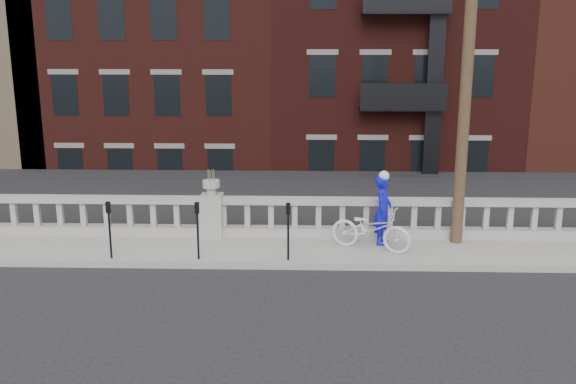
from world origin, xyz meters
name	(u,v)px	position (x,y,z in m)	size (l,w,h in m)	color
ground	(185,302)	(0.00, 0.00, 0.00)	(120.00, 120.00, 0.00)	black
sidewalk	(207,250)	(0.00, 3.00, 0.07)	(32.00, 2.20, 0.15)	gray
balustrade	(212,217)	(0.00, 3.95, 0.64)	(28.00, 0.34, 1.03)	gray
planter_pedestal	(212,210)	(0.00, 3.95, 0.83)	(0.55, 0.55, 1.76)	gray
lower_level	(273,85)	(0.56, 23.04, 2.63)	(80.00, 44.00, 20.80)	#605E59
utility_pole	(469,34)	(6.20, 3.60, 5.24)	(1.60, 0.28, 10.00)	#422D1E
parking_meter_b	(109,223)	(-2.11, 2.15, 1.00)	(0.10, 0.09, 1.36)	black
parking_meter_c	(198,224)	(-0.07, 2.15, 1.00)	(0.10, 0.09, 1.36)	black
parking_meter_d	(288,225)	(2.02, 2.15, 1.00)	(0.10, 0.09, 1.36)	black
bicycle	(371,229)	(3.99, 2.95, 0.67)	(0.69, 1.99, 1.05)	silver
cyclist	(383,210)	(4.32, 3.43, 1.02)	(0.64, 0.42, 1.75)	#0D0FCB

